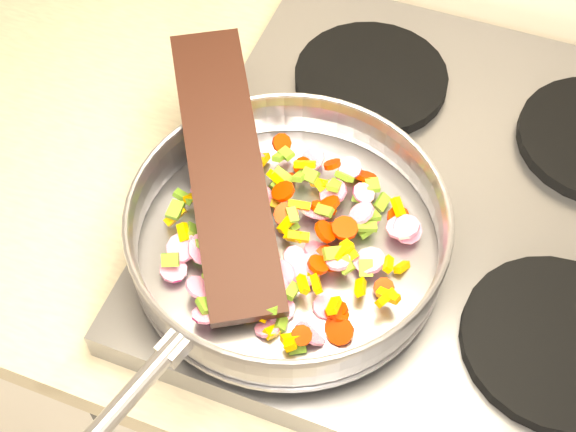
% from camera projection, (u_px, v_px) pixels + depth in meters
% --- Properties ---
extents(cooktop, '(0.60, 0.60, 0.04)m').
position_uv_depth(cooktop, '(449.00, 209.00, 0.91)').
color(cooktop, '#939399').
rests_on(cooktop, counter_top).
extents(grate_fl, '(0.19, 0.19, 0.02)m').
position_uv_depth(grate_fl, '(291.00, 255.00, 0.84)').
color(grate_fl, black).
rests_on(grate_fl, cooktop).
extents(grate_fr, '(0.19, 0.19, 0.02)m').
position_uv_depth(grate_fr, '(557.00, 342.00, 0.79)').
color(grate_fr, black).
rests_on(grate_fr, cooktop).
extents(grate_bl, '(0.19, 0.19, 0.02)m').
position_uv_depth(grate_bl, '(371.00, 78.00, 1.00)').
color(grate_bl, black).
rests_on(grate_bl, cooktop).
extents(saute_pan, '(0.37, 0.53, 0.06)m').
position_uv_depth(saute_pan, '(287.00, 230.00, 0.81)').
color(saute_pan, '#9E9EA5').
rests_on(saute_pan, grate_fl).
extents(vegetable_heap, '(0.27, 0.26, 0.05)m').
position_uv_depth(vegetable_heap, '(287.00, 238.00, 0.82)').
color(vegetable_heap, '#689D23').
rests_on(vegetable_heap, saute_pan).
extents(wooden_spatula, '(0.24, 0.32, 0.08)m').
position_uv_depth(wooden_spatula, '(225.00, 167.00, 0.83)').
color(wooden_spatula, black).
rests_on(wooden_spatula, saute_pan).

